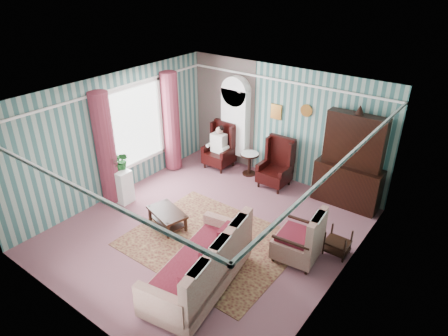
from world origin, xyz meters
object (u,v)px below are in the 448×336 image
Objects in this scene: wingback_right at (275,164)px; dresser_hutch at (351,158)px; nest_table at (338,242)px; floral_armchair at (298,236)px; coffee_table at (167,219)px; wingback_left at (219,146)px; seated_woman at (219,147)px; round_side_table at (249,164)px; sofa at (198,262)px; plant_stand at (120,185)px; bookcase at (235,127)px.

dresser_hutch is at bearing 8.77° from wingback_right.
nest_table is 0.84m from floral_armchair.
coffee_table is at bearing -108.07° from wingback_right.
wingback_left is 1.40× the size of coffee_table.
seated_woman is 1.97× the size of round_side_table.
wingback_left is 0.55× the size of sofa.
round_side_table is at bearing 59.62° from plant_stand.
floral_armchair is (3.50, -2.13, -0.12)m from wingback_left.
plant_stand is (-4.30, -3.02, -0.78)m from dresser_hutch.
sofa reaches higher than plant_stand.
round_side_table is (0.90, 0.15, -0.33)m from wingback_left.
wingback_right is at bearing 71.93° from coffee_table.
sofa is at bearing -56.87° from wingback_left.
wingback_left is at bearing 159.15° from nest_table.
plant_stand is at bearing 175.92° from coffee_table.
wingback_right is (1.75, 0.00, 0.00)m from wingback_left.
wingback_right is at bearing 146.25° from nest_table.
plant_stand is (-4.87, -1.20, 0.13)m from nest_table.
seated_woman is at bearing -170.54° from round_side_table.
wingback_right is at bearing 1.70° from sofa.
plant_stand is 3.48m from sofa.
seated_woman is (0.00, 0.00, -0.04)m from wingback_left.
seated_woman is at bearing 0.00° from wingback_left.
nest_table is 0.24× the size of sofa.
bookcase is 4.82m from sofa.
dresser_hutch is 2.49m from floral_armchair.
bookcase reaches higher than round_side_table.
wingback_left is 4.37m from nest_table.
bookcase is at bearing 18.68° from sofa.
wingback_left reaches higher than round_side_table.
sofa is (0.75, -3.83, -0.08)m from wingback_right.
plant_stand is 4.35m from floral_armchair.
coffee_table is (1.62, -0.12, -0.21)m from plant_stand.
dresser_hutch reaches higher than nest_table.
nest_table is 2.78m from sofa.
bookcase is at bearing 165.43° from wingback_right.
sofa reaches higher than nest_table.
wingback_left is 1.06× the size of seated_woman.
wingback_right is 1.75m from seated_woman.
sofa reaches higher than floral_armchair.
nest_table is at bearing 22.00° from coffee_table.
seated_woman is 3.01m from coffee_table.
coffee_table is at bearing -4.08° from plant_stand.
sofa is (2.25, -4.22, -0.57)m from bookcase.
seated_woman is at bearing 73.78° from plant_stand.
round_side_table is 3.60m from nest_table.
plant_stand is 0.79× the size of floral_armchair.
round_side_table is 1.11× the size of nest_table.
nest_table is (4.07, -1.55, -0.35)m from wingback_left.
dresser_hutch is 2.75m from round_side_table.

